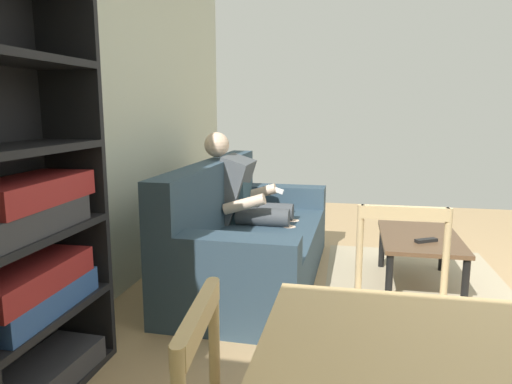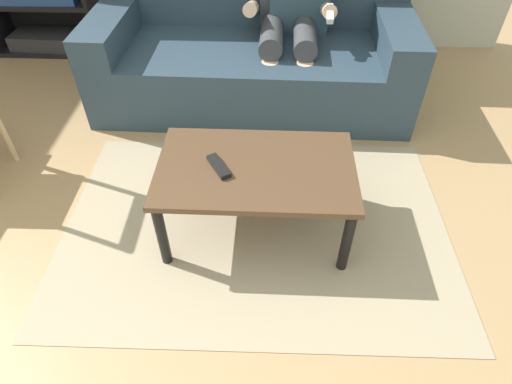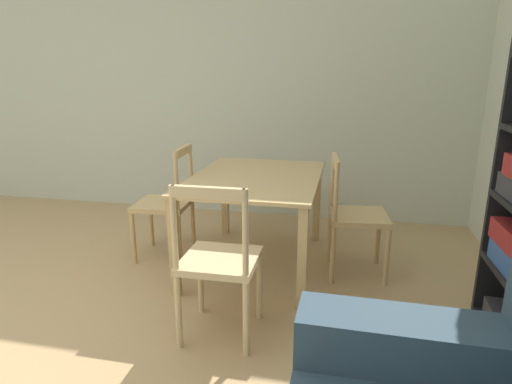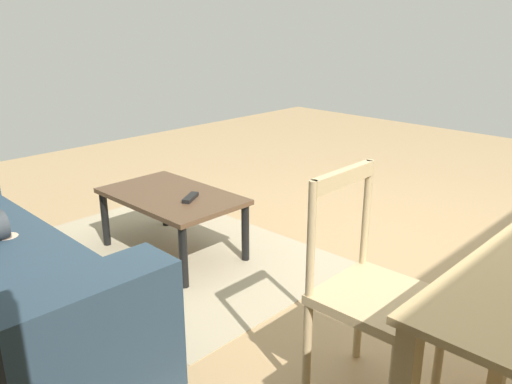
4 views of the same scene
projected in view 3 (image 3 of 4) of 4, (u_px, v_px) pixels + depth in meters
The scene contains 5 objects.
wall_side at pixel (171, 84), 4.60m from camera, with size 0.12×6.36×2.75m, color beige.
dining_table at pixel (256, 189), 3.28m from camera, with size 1.33×0.96×0.73m.
dining_chair_near_wall at pixel (354, 216), 3.17m from camera, with size 0.46×0.46×0.90m.
dining_chair_facing_couch at pixel (219, 262), 2.39m from camera, with size 0.43×0.43×0.94m.
dining_chair_by_doorway at pixel (166, 204), 3.48m from camera, with size 0.45×0.45×0.93m.
Camera 3 is at (1.44, 1.89, 1.48)m, focal length 29.92 mm.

